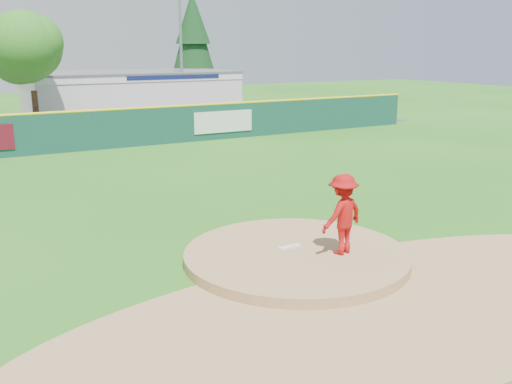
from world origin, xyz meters
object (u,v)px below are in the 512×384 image
pitcher (342,214)px  van (60,124)px  deciduous_tree (31,57)px  conifer_tree (193,42)px  light_pole_right (181,41)px  pool_building_grp (131,93)px

pitcher → van: size_ratio=0.38×
deciduous_tree → conifer_tree: 18.63m
pitcher → van: pitcher is taller
pitcher → van: bearing=-98.1°
deciduous_tree → light_pole_right: bearing=20.0°
van → conifer_tree: (13.92, 12.33, 4.80)m
pitcher → conifer_tree: bearing=-120.7°
light_pole_right → conifer_tree: bearing=60.3°
pitcher → conifer_tree: (12.12, 36.63, 4.32)m
van → conifer_tree: conifer_tree is taller
pool_building_grp → light_pole_right: size_ratio=1.52×
pitcher → light_pole_right: size_ratio=0.20×
pool_building_grp → conifer_tree: size_ratio=1.60×
pool_building_grp → deciduous_tree: (-8.00, -6.99, 2.89)m
conifer_tree → light_pole_right: size_ratio=0.95×
pitcher → van: (-1.80, 24.30, -0.49)m
pitcher → light_pole_right: bearing=-117.7°
conifer_tree → pool_building_grp: bearing=-150.2°
van → conifer_tree: size_ratio=0.54×
deciduous_tree → light_pole_right: 11.75m
pool_building_grp → light_pole_right: (3.00, -2.99, 3.88)m
van → deciduous_tree: (-1.08, 1.33, 3.82)m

